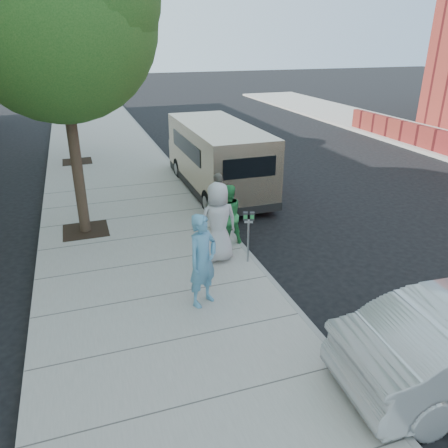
{
  "coord_description": "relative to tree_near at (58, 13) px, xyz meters",
  "views": [
    {
      "loc": [
        -2.24,
        -9.18,
        5.05
      ],
      "look_at": [
        0.73,
        -0.5,
        1.1
      ],
      "focal_mm": 35.0,
      "sensor_mm": 36.0,
      "label": 1
    }
  ],
  "objects": [
    {
      "name": "curb_face",
      "position": [
        3.69,
        -2.4,
        -5.47
      ],
      "size": [
        0.12,
        60.0,
        0.16
      ],
      "primitive_type": "cube",
      "color": "gray",
      "rests_on": "ground"
    },
    {
      "name": "person_striped_polo",
      "position": [
        3.45,
        -1.1,
        -4.59
      ],
      "size": [
        1.02,
        0.76,
        1.61
      ],
      "primitive_type": "imported",
      "rotation": [
        0.0,
        0.0,
        3.59
      ],
      "color": "slate",
      "rests_on": "sidewalk"
    },
    {
      "name": "parking_meter",
      "position": [
        3.5,
        -3.12,
        -4.49
      ],
      "size": [
        0.27,
        0.18,
        1.25
      ],
      "rotation": [
        0.0,
        0.0,
        -0.37
      ],
      "color": "gray",
      "rests_on": "sidewalk"
    },
    {
      "name": "person_gray_shirt",
      "position": [
        2.88,
        -2.77,
        -4.44
      ],
      "size": [
        0.96,
        0.66,
        1.9
      ],
      "primitive_type": "imported",
      "rotation": [
        0.0,
        0.0,
        3.2
      ],
      "color": "#B1B0B3",
      "rests_on": "sidewalk"
    },
    {
      "name": "tree_far",
      "position": [
        -0.0,
        7.6,
        -0.66
      ],
      "size": [
        3.92,
        3.8,
        6.49
      ],
      "color": "black",
      "rests_on": "sidewalk"
    },
    {
      "name": "person_officer",
      "position": [
        2.03,
        -4.44,
        -4.45
      ],
      "size": [
        0.82,
        0.74,
        1.89
      ],
      "primitive_type": "imported",
      "rotation": [
        0.0,
        0.0,
        0.53
      ],
      "color": "#5594B6",
      "rests_on": "sidewalk"
    },
    {
      "name": "person_green_shirt",
      "position": [
        3.38,
        -2.02,
        -4.61
      ],
      "size": [
        0.83,
        0.69,
        1.57
      ],
      "primitive_type": "imported",
      "rotation": [
        0.0,
        0.0,
        3.26
      ],
      "color": "green",
      "rests_on": "sidewalk"
    },
    {
      "name": "tree_near",
      "position": [
        0.0,
        0.0,
        0.0
      ],
      "size": [
        4.62,
        4.6,
        7.53
      ],
      "color": "black",
      "rests_on": "sidewalk"
    },
    {
      "name": "ground",
      "position": [
        2.25,
        -2.4,
        -5.55
      ],
      "size": [
        120.0,
        120.0,
        0.0
      ],
      "primitive_type": "plane",
      "color": "black",
      "rests_on": "ground"
    },
    {
      "name": "sidewalk",
      "position": [
        1.25,
        -2.4,
        -5.47
      ],
      "size": [
        5.0,
        60.0,
        0.15
      ],
      "primitive_type": "cube",
      "color": "gray",
      "rests_on": "ground"
    },
    {
      "name": "van",
      "position": [
        4.55,
        2.44,
        -4.3
      ],
      "size": [
        2.16,
        6.34,
        2.34
      ],
      "rotation": [
        0.0,
        0.0,
        -0.0
      ],
      "color": "#CAB291",
      "rests_on": "ground"
    }
  ]
}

